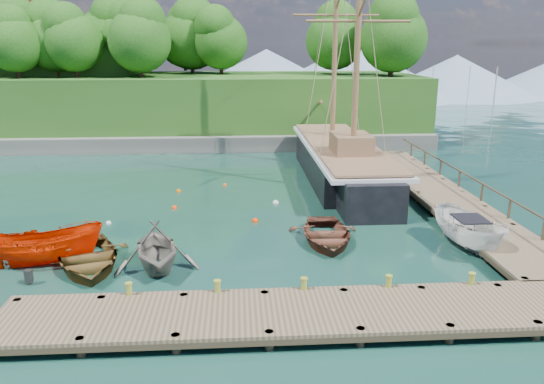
{
  "coord_description": "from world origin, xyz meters",
  "views": [
    {
      "loc": [
        -0.25,
        -21.85,
        8.86
      ],
      "look_at": [
        1.4,
        2.57,
        2.0
      ],
      "focal_mm": 35.0,
      "sensor_mm": 36.0,
      "label": 1
    }
  ],
  "objects_px": {
    "cabin_boat_white": "(467,249)",
    "schooner": "(341,164)",
    "rowboat_0": "(88,267)",
    "rowboat_2": "(326,242)",
    "motorboat_orange": "(50,263)",
    "rowboat_1": "(157,268)"
  },
  "relations": [
    {
      "from": "cabin_boat_white",
      "to": "schooner",
      "type": "relative_size",
      "value": 0.19
    },
    {
      "from": "rowboat_1",
      "to": "cabin_boat_white",
      "type": "relative_size",
      "value": 0.85
    },
    {
      "from": "rowboat_0",
      "to": "cabin_boat_white",
      "type": "xyz_separation_m",
      "value": [
        16.44,
        0.91,
        0.0
      ]
    },
    {
      "from": "rowboat_2",
      "to": "cabin_boat_white",
      "type": "bearing_deg",
      "value": -9.08
    },
    {
      "from": "rowboat_1",
      "to": "cabin_boat_white",
      "type": "height_order",
      "value": "rowboat_1"
    },
    {
      "from": "rowboat_0",
      "to": "rowboat_1",
      "type": "xyz_separation_m",
      "value": [
        2.85,
        -0.35,
        0.0
      ]
    },
    {
      "from": "rowboat_0",
      "to": "cabin_boat_white",
      "type": "distance_m",
      "value": 16.47
    },
    {
      "from": "rowboat_1",
      "to": "cabin_boat_white",
      "type": "bearing_deg",
      "value": -6.88
    },
    {
      "from": "rowboat_0",
      "to": "rowboat_2",
      "type": "xyz_separation_m",
      "value": [
        10.25,
        2.17,
        0.0
      ]
    },
    {
      "from": "motorboat_orange",
      "to": "schooner",
      "type": "height_order",
      "value": "schooner"
    },
    {
      "from": "rowboat_2",
      "to": "cabin_boat_white",
      "type": "distance_m",
      "value": 6.32
    },
    {
      "from": "rowboat_1",
      "to": "schooner",
      "type": "distance_m",
      "value": 17.72
    },
    {
      "from": "cabin_boat_white",
      "to": "rowboat_2",
      "type": "bearing_deg",
      "value": 159.35
    },
    {
      "from": "rowboat_0",
      "to": "rowboat_1",
      "type": "height_order",
      "value": "rowboat_1"
    },
    {
      "from": "rowboat_1",
      "to": "motorboat_orange",
      "type": "bearing_deg",
      "value": 157.68
    },
    {
      "from": "rowboat_1",
      "to": "rowboat_0",
      "type": "bearing_deg",
      "value": 160.94
    },
    {
      "from": "cabin_boat_white",
      "to": "schooner",
      "type": "bearing_deg",
      "value": 94.78
    },
    {
      "from": "rowboat_1",
      "to": "motorboat_orange",
      "type": "height_order",
      "value": "rowboat_1"
    },
    {
      "from": "rowboat_0",
      "to": "schooner",
      "type": "xyz_separation_m",
      "value": [
        13.21,
        14.0,
        1.02
      ]
    },
    {
      "from": "rowboat_0",
      "to": "motorboat_orange",
      "type": "bearing_deg",
      "value": 147.6
    },
    {
      "from": "rowboat_2",
      "to": "motorboat_orange",
      "type": "distance_m",
      "value": 12.07
    },
    {
      "from": "rowboat_1",
      "to": "schooner",
      "type": "xyz_separation_m",
      "value": [
        10.36,
        14.34,
        1.02
      ]
    }
  ]
}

